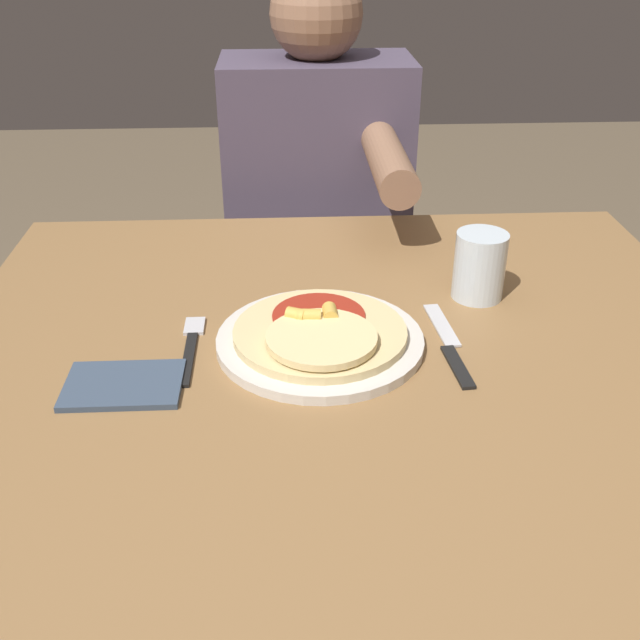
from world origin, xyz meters
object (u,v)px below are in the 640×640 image
at_px(fork, 191,345).
at_px(drinking_glass, 480,266).
at_px(plate, 320,341).
at_px(person_diner, 318,207).
at_px(dining_table, 345,415).
at_px(knife, 449,345).
at_px(pizza, 320,332).

relative_size(fork, drinking_glass, 1.68).
bearing_deg(fork, drinking_glass, 16.64).
relative_size(plate, fork, 1.63).
relative_size(plate, drinking_glass, 2.74).
xyz_separation_m(plate, person_diner, (0.03, 0.68, -0.07)).
bearing_deg(dining_table, fork, 173.95).
bearing_deg(knife, fork, 177.16).
bearing_deg(drinking_glass, knife, -116.34).
bearing_deg(pizza, drinking_glass, 29.19).
height_order(pizza, person_diner, person_diner).
relative_size(dining_table, fork, 6.34).
xyz_separation_m(pizza, person_diner, (0.03, 0.69, -0.08)).
height_order(drinking_glass, person_diner, person_diner).
bearing_deg(dining_table, knife, 1.96).
distance_m(dining_table, drinking_glass, 0.31).
height_order(fork, knife, same).
bearing_deg(person_diner, pizza, -92.60).
relative_size(pizza, person_diner, 0.20).
height_order(fork, person_diner, person_diner).
distance_m(plate, pizza, 0.02).
bearing_deg(fork, dining_table, -6.05).
distance_m(plate, knife, 0.18).
height_order(dining_table, knife, knife).
bearing_deg(knife, pizza, 178.18).
xyz_separation_m(drinking_glass, person_diner, (-0.22, 0.55, -0.11)).
relative_size(pizza, drinking_glass, 2.29).
distance_m(knife, drinking_glass, 0.17).
bearing_deg(person_diner, fork, -107.05).
distance_m(dining_table, knife, 0.18).
xyz_separation_m(fork, drinking_glass, (0.43, 0.13, 0.05)).
xyz_separation_m(plate, fork, (-0.18, 0.01, -0.00)).
relative_size(plate, pizza, 1.20).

